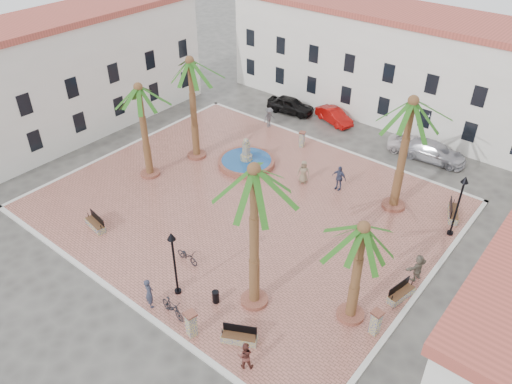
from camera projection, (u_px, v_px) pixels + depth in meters
ground at (245, 206)px, 34.98m from camera, size 120.00×120.00×0.00m
plaza at (245, 205)px, 34.94m from camera, size 26.00×22.00×0.15m
kerb_n at (329, 145)px, 41.96m from camera, size 26.30×0.30×0.16m
kerb_s at (118, 294)px, 27.92m from camera, size 26.30×0.30×0.16m
kerb_e at (420, 290)px, 28.19m from camera, size 0.30×22.30×0.16m
kerb_w at (126, 147)px, 41.69m from camera, size 0.30×22.30×0.16m
building_north at (387, 62)px, 45.04m from camera, size 30.40×7.40×9.50m
building_west at (72, 74)px, 41.99m from camera, size 6.40×24.40×10.00m
fountain at (246, 161)px, 39.10m from camera, size 4.44×4.44×2.30m
palm_nw at (190, 72)px, 36.31m from camera, size 4.87×4.87×8.29m
palm_sw at (140, 98)px, 34.49m from camera, size 4.78×4.78×7.41m
palm_s at (254, 185)px, 23.05m from camera, size 4.89×4.89×8.88m
palm_e at (362, 240)px, 23.59m from camera, size 4.80×4.80×6.33m
palm_ne at (411, 114)px, 30.66m from camera, size 5.20×5.20×8.29m
bench_s at (96, 224)px, 32.57m from camera, size 1.90×0.83×0.97m
bench_se at (239, 338)px, 25.03m from camera, size 1.88×1.36×0.97m
bench_e at (401, 294)px, 27.48m from camera, size 0.93×1.91×0.97m
bench_ne at (453, 213)px, 33.52m from camera, size 1.32×2.08×1.06m
lamppost_s at (173, 253)px, 26.32m from camera, size 0.47×0.47×4.28m
lamppost_e at (461, 196)px, 30.49m from camera, size 0.48×0.48×4.42m
bollard_se at (191, 324)px, 25.08m from camera, size 0.67×0.67×1.56m
bollard_n at (302, 139)px, 41.22m from camera, size 0.58×0.58×1.36m
bollard_e at (376, 322)px, 25.20m from camera, size 0.61×0.61×1.50m
litter_bin at (216, 297)px, 27.17m from camera, size 0.39×0.39×0.76m
cyclist_a at (149, 293)px, 26.64m from camera, size 0.81×0.69×1.88m
bicycle_a at (187, 256)px, 29.81m from camera, size 1.70×0.66×0.88m
cyclist_b at (245, 355)px, 23.53m from camera, size 0.99×0.95×1.60m
bicycle_b at (173, 308)px, 26.29m from camera, size 1.89×0.73×1.11m
pedestrian_fountain_a at (304, 172)px, 36.65m from camera, size 1.05×0.92×1.81m
pedestrian_fountain_b at (339, 178)px, 35.92m from camera, size 1.13×0.47×1.92m
pedestrian_north at (269, 117)px, 44.11m from camera, size 0.95×1.29×1.79m
pedestrian_east at (418, 268)px, 28.35m from camera, size 1.01×1.69×1.74m
car_black at (291, 105)px, 46.90m from camera, size 4.69×2.51×1.52m
car_red at (334, 116)px, 45.24m from camera, size 4.19×2.58×1.30m
car_silver at (433, 151)px, 39.72m from camera, size 5.37×2.56×1.51m
car_white at (415, 145)px, 40.88m from camera, size 4.92×3.45×1.25m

